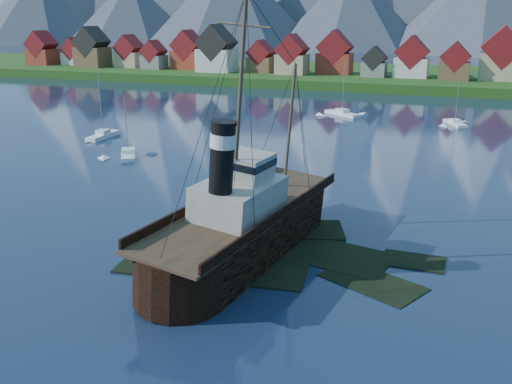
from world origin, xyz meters
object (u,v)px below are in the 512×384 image
(sailboat_a, at_px, (128,155))
(sailboat_c, at_px, (342,114))
(tugboat_wreck, at_px, (249,219))
(sailboat_b, at_px, (103,136))
(sailboat_e, at_px, (455,124))

(sailboat_a, height_order, sailboat_c, sailboat_c)
(tugboat_wreck, relative_size, sailboat_b, 2.55)
(tugboat_wreck, distance_m, sailboat_e, 83.22)
(sailboat_e, bearing_deg, sailboat_c, 147.96)
(sailboat_e, bearing_deg, tugboat_wreck, -126.58)
(sailboat_b, bearing_deg, sailboat_c, 45.35)
(sailboat_a, height_order, sailboat_e, sailboat_a)
(sailboat_b, bearing_deg, sailboat_e, 28.80)
(tugboat_wreck, height_order, sailboat_b, tugboat_wreck)
(tugboat_wreck, relative_size, sailboat_c, 2.57)
(sailboat_a, relative_size, sailboat_c, 0.84)
(sailboat_a, xyz_separation_m, sailboat_b, (-13.29, 11.59, 0.07))
(sailboat_b, xyz_separation_m, sailboat_e, (64.28, 39.50, -0.09))
(tugboat_wreck, relative_size, sailboat_e, 3.34)
(sailboat_a, distance_m, sailboat_b, 17.63)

